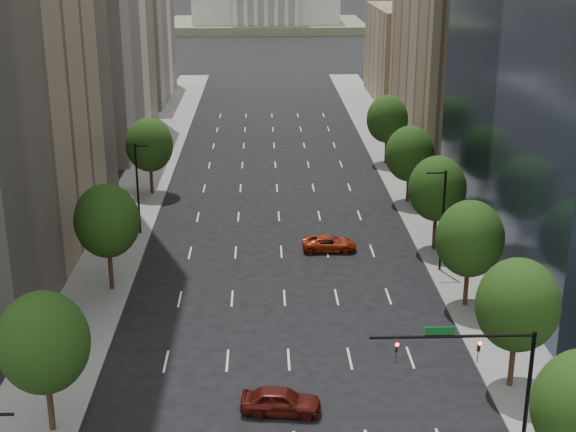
{
  "coord_description": "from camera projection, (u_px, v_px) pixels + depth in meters",
  "views": [
    {
      "loc": [
        -1.67,
        -8.96,
        27.21
      ],
      "look_at": [
        0.18,
        46.8,
        8.0
      ],
      "focal_mm": 50.6,
      "sensor_mm": 36.0,
      "label": 1
    }
  ],
  "objects": [
    {
      "name": "tree_right_5",
      "position": [
        387.0,
        119.0,
        101.0
      ],
      "size": [
        5.2,
        5.2,
        8.75
      ],
      "color": "#382316",
      "rests_on": "ground"
    },
    {
      "name": "car_red_far",
      "position": [
        329.0,
        243.0,
        74.17
      ],
      "size": [
        4.98,
        2.3,
        1.38
      ],
      "primitive_type": "imported",
      "rotation": [
        0.0,
        0.0,
        1.57
      ],
      "color": "#99260B",
      "rests_on": "ground"
    },
    {
      "name": "filler_left",
      "position": [
        128.0,
        47.0,
        142.19
      ],
      "size": [
        14.0,
        26.0,
        18.0
      ],
      "primitive_type": "cube",
      "color": "beige",
      "rests_on": "ground"
    },
    {
      "name": "streetlight_ln",
      "position": [
        138.0,
        187.0,
        76.81
      ],
      "size": [
        1.7,
        0.2,
        9.0
      ],
      "color": "black",
      "rests_on": "ground"
    },
    {
      "name": "traffic_signal",
      "position": [
        487.0,
        363.0,
        44.37
      ],
      "size": [
        9.12,
        0.4,
        7.38
      ],
      "color": "black",
      "rests_on": "ground"
    },
    {
      "name": "midrise_cream_left",
      "position": [
        86.0,
        14.0,
        108.24
      ],
      "size": [
        14.0,
        30.0,
        35.0
      ],
      "primitive_type": "cube",
      "color": "beige",
      "rests_on": "ground"
    },
    {
      "name": "filler_right",
      "position": [
        414.0,
        54.0,
        141.25
      ],
      "size": [
        14.0,
        26.0,
        16.0
      ],
      "primitive_type": "cube",
      "color": "#8C7759",
      "rests_on": "ground"
    },
    {
      "name": "sidewalk_left",
      "position": [
        111.0,
        253.0,
        73.57
      ],
      "size": [
        6.0,
        200.0,
        0.15
      ],
      "primitive_type": "cube",
      "color": "slate",
      "rests_on": "ground"
    },
    {
      "name": "capitol",
      "position": [
        266.0,
        1.0,
        250.57
      ],
      "size": [
        60.0,
        40.0,
        35.2
      ],
      "color": "#596647",
      "rests_on": "ground"
    },
    {
      "name": "tree_left_0",
      "position": [
        44.0,
        343.0,
        45.31
      ],
      "size": [
        5.2,
        5.2,
        8.75
      ],
      "color": "#382316",
      "rests_on": "ground"
    },
    {
      "name": "foothills",
      "position": [
        310.0,
        30.0,
        597.21
      ],
      "size": [
        720.0,
        413.0,
        263.0
      ],
      "color": "olive",
      "rests_on": "ground"
    },
    {
      "name": "tree_left_1",
      "position": [
        107.0,
        221.0,
        64.14
      ],
      "size": [
        5.2,
        5.2,
        8.97
      ],
      "color": "#382316",
      "rests_on": "ground"
    },
    {
      "name": "tree_right_1",
      "position": [
        518.0,
        305.0,
        49.97
      ],
      "size": [
        5.2,
        5.2,
        8.75
      ],
      "color": "#382316",
      "rests_on": "ground"
    },
    {
      "name": "tree_right_4",
      "position": [
        410.0,
        154.0,
        85.97
      ],
      "size": [
        5.2,
        5.2,
        8.46
      ],
      "color": "#382316",
      "rests_on": "ground"
    },
    {
      "name": "sidewalk_right",
      "position": [
        450.0,
        249.0,
        74.54
      ],
      "size": [
        6.0,
        200.0,
        0.15
      ],
      "primitive_type": "cube",
      "color": "slate",
      "rests_on": "ground"
    },
    {
      "name": "tree_right_2",
      "position": [
        470.0,
        239.0,
        61.35
      ],
      "size": [
        5.2,
        5.2,
        8.61
      ],
      "color": "#382316",
      "rests_on": "ground"
    },
    {
      "name": "streetlight_rn",
      "position": [
        442.0,
        218.0,
        68.2
      ],
      "size": [
        1.7,
        0.2,
        9.0
      ],
      "color": "black",
      "rests_on": "ground"
    },
    {
      "name": "tree_left_2",
      "position": [
        149.0,
        145.0,
        88.81
      ],
      "size": [
        5.2,
        5.2,
        8.68
      ],
      "color": "#382316",
      "rests_on": "ground"
    },
    {
      "name": "tree_right_3",
      "position": [
        437.0,
        189.0,
        72.6
      ],
      "size": [
        5.2,
        5.2,
        8.89
      ],
      "color": "#382316",
      "rests_on": "ground"
    },
    {
      "name": "car_maroon",
      "position": [
        281.0,
        401.0,
        48.74
      ],
      "size": [
        5.04,
        2.48,
        1.65
      ],
      "primitive_type": "imported",
      "rotation": [
        0.0,
        0.0,
        1.46
      ],
      "color": "#4D120C",
      "rests_on": "ground"
    },
    {
      "name": "parking_tan_right",
      "position": [
        461.0,
        34.0,
        107.78
      ],
      "size": [
        14.0,
        30.0,
        30.0
      ],
      "primitive_type": "cube",
      "color": "#8C7759",
      "rests_on": "ground"
    }
  ]
}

